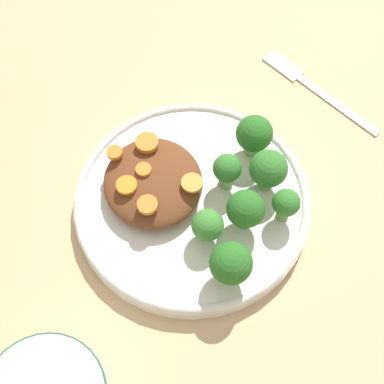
{
  "coord_description": "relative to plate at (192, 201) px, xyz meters",
  "views": [
    {
      "loc": [
        0.3,
        -0.06,
        0.58
      ],
      "look_at": [
        0.0,
        0.0,
        0.04
      ],
      "focal_mm": 50.0,
      "sensor_mm": 36.0,
      "label": 1
    }
  ],
  "objects": [
    {
      "name": "broccoli_floret_4",
      "position": [
        0.04,
        0.1,
        0.04
      ],
      "size": [
        0.03,
        0.03,
        0.05
      ],
      "color": "#759E51",
      "rests_on": "plate"
    },
    {
      "name": "fork",
      "position": [
        -0.15,
        0.2,
        -0.01
      ],
      "size": [
        0.17,
        0.12,
        0.01
      ],
      "rotation": [
        0.0,
        0.0,
        9.98
      ],
      "color": "#BDBDBD",
      "rests_on": "ground_plane"
    },
    {
      "name": "broccoli_floret_2",
      "position": [
        -0.01,
        0.04,
        0.04
      ],
      "size": [
        0.03,
        0.03,
        0.05
      ],
      "color": "#7FA85B",
      "rests_on": "plate"
    },
    {
      "name": "broccoli_floret_1",
      "position": [
        -0.05,
        0.09,
        0.04
      ],
      "size": [
        0.04,
        0.04,
        0.06
      ],
      "color": "#7FA85B",
      "rests_on": "plate"
    },
    {
      "name": "carrot_slice_2",
      "position": [
        -0.06,
        -0.08,
        0.04
      ],
      "size": [
        0.02,
        0.02,
        0.01
      ],
      "primitive_type": "cylinder",
      "color": "orange",
      "rests_on": "stew_mound"
    },
    {
      "name": "carrot_slice_1",
      "position": [
        0.0,
        -0.0,
        0.04
      ],
      "size": [
        0.02,
        0.02,
        0.0
      ],
      "primitive_type": "cylinder",
      "color": "orange",
      "rests_on": "stew_mound"
    },
    {
      "name": "ground_plane",
      "position": [
        0.0,
        0.0,
        -0.01
      ],
      "size": [
        4.0,
        4.0,
        0.0
      ],
      "primitive_type": "plane",
      "color": "tan"
    },
    {
      "name": "broccoli_floret_5",
      "position": [
        0.05,
        0.01,
        0.03
      ],
      "size": [
        0.04,
        0.04,
        0.05
      ],
      "color": "#759E51",
      "rests_on": "plate"
    },
    {
      "name": "broccoli_floret_6",
      "position": [
        -0.0,
        0.09,
        0.04
      ],
      "size": [
        0.04,
        0.04,
        0.06
      ],
      "color": "#759E51",
      "rests_on": "plate"
    },
    {
      "name": "broccoli_floret_0",
      "position": [
        0.04,
        0.05,
        0.04
      ],
      "size": [
        0.04,
        0.04,
        0.06
      ],
      "color": "#759E51",
      "rests_on": "plate"
    },
    {
      "name": "carrot_slice_3",
      "position": [
        -0.03,
        -0.05,
        0.04
      ],
      "size": [
        0.02,
        0.02,
        0.0
      ],
      "primitive_type": "cylinder",
      "color": "orange",
      "rests_on": "stew_mound"
    },
    {
      "name": "stew_mound",
      "position": [
        -0.02,
        -0.04,
        0.02
      ],
      "size": [
        0.12,
        0.12,
        0.03
      ],
      "primitive_type": "ellipsoid",
      "color": "brown",
      "rests_on": "plate"
    },
    {
      "name": "carrot_slice_4",
      "position": [
        -0.01,
        -0.07,
        0.04
      ],
      "size": [
        0.02,
        0.02,
        0.0
      ],
      "primitive_type": "cylinder",
      "color": "orange",
      "rests_on": "stew_mound"
    },
    {
      "name": "carrot_slice_0",
      "position": [
        -0.06,
        -0.04,
        0.04
      ],
      "size": [
        0.03,
        0.03,
        0.01
      ],
      "primitive_type": "cylinder",
      "color": "orange",
      "rests_on": "stew_mound"
    },
    {
      "name": "carrot_slice_5",
      "position": [
        0.02,
        -0.05,
        0.04
      ],
      "size": [
        0.02,
        0.02,
        0.01
      ],
      "primitive_type": "cylinder",
      "color": "orange",
      "rests_on": "stew_mound"
    },
    {
      "name": "plate",
      "position": [
        0.0,
        0.0,
        0.0
      ],
      "size": [
        0.28,
        0.28,
        0.03
      ],
      "color": "silver",
      "rests_on": "ground_plane"
    },
    {
      "name": "broccoli_floret_3",
      "position": [
        0.1,
        0.02,
        0.04
      ],
      "size": [
        0.05,
        0.05,
        0.06
      ],
      "color": "#7FA85B",
      "rests_on": "plate"
    }
  ]
}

